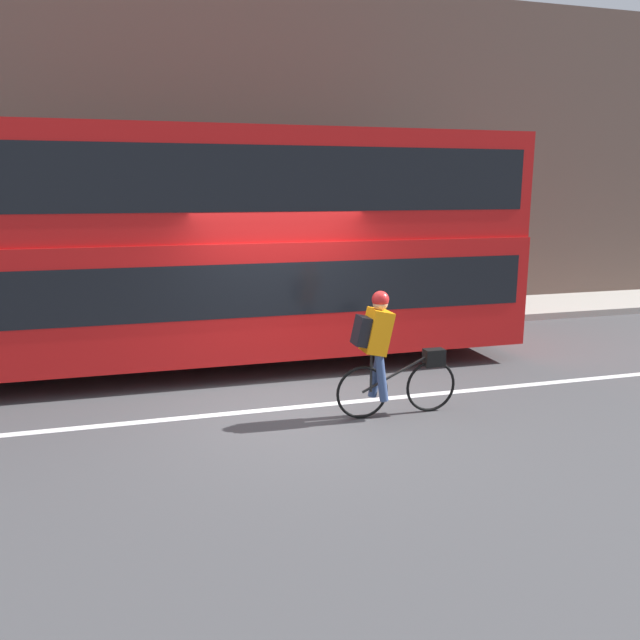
# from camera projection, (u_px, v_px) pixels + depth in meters

# --- Properties ---
(ground_plane) EXTENTS (80.00, 80.00, 0.00)m
(ground_plane) POSITION_uv_depth(u_px,v_px,m) (300.00, 408.00, 8.18)
(ground_plane) COLOR #424244
(road_center_line) EXTENTS (50.00, 0.14, 0.01)m
(road_center_line) POSITION_uv_depth(u_px,v_px,m) (299.00, 407.00, 8.23)
(road_center_line) COLOR silver
(road_center_line) RESTS_ON ground_plane
(sidewalk_curb) EXTENTS (60.00, 2.17, 0.15)m
(sidewalk_curb) POSITION_uv_depth(u_px,v_px,m) (241.00, 324.00, 12.96)
(sidewalk_curb) COLOR #A8A399
(sidewalk_curb) RESTS_ON ground_plane
(building_facade) EXTENTS (60.00, 0.30, 7.07)m
(building_facade) POSITION_uv_depth(u_px,v_px,m) (228.00, 155.00, 13.41)
(building_facade) COLOR brown
(building_facade) RESTS_ON ground_plane
(bus) EXTENTS (9.54, 2.56, 3.69)m
(bus) POSITION_uv_depth(u_px,v_px,m) (220.00, 238.00, 9.86)
(bus) COLOR black
(bus) RESTS_ON ground_plane
(cyclist_on_bike) EXTENTS (1.61, 0.32, 1.61)m
(cyclist_on_bike) POSITION_uv_depth(u_px,v_px,m) (385.00, 350.00, 7.73)
(cyclist_on_bike) COLOR black
(cyclist_on_bike) RESTS_ON ground_plane
(trash_bin) EXTENTS (0.45, 0.45, 0.86)m
(trash_bin) POSITION_uv_depth(u_px,v_px,m) (304.00, 298.00, 13.11)
(trash_bin) COLOR #262628
(trash_bin) RESTS_ON sidewalk_curb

